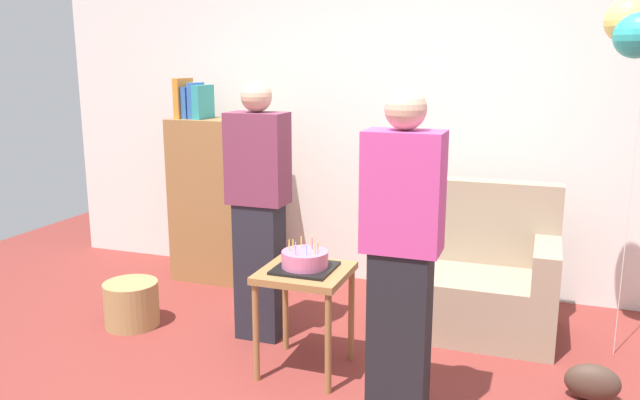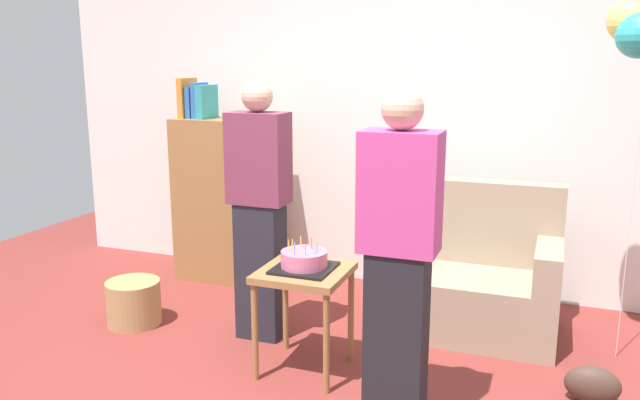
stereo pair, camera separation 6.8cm
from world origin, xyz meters
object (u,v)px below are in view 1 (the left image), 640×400
object	(u,v)px
person_holding_cake	(401,261)
balloon_bunch	(632,28)
wicker_basket	(132,304)
handbag	(592,382)
side_table	(305,285)
bookshelf	(222,198)
person_blowing_candles	(259,211)
birthday_cake	(305,261)
couch	(470,278)

from	to	relation	value
person_holding_cake	balloon_bunch	xyz separation A→B (m)	(1.00, 1.21, 1.09)
wicker_basket	handbag	size ratio (longest dim) A/B	1.29
wicker_basket	side_table	bearing A→B (deg)	-8.47
side_table	handbag	distance (m)	1.60
bookshelf	person_blowing_candles	world-z (taller)	person_blowing_candles
birthday_cake	balloon_bunch	distance (m)	2.22
bookshelf	handbag	xyz separation A→B (m)	(2.72, -1.05, -0.57)
couch	birthday_cake	distance (m)	1.28
bookshelf	wicker_basket	world-z (taller)	bookshelf
birthday_cake	person_holding_cake	bearing A→B (deg)	-30.05
couch	handbag	size ratio (longest dim) A/B	3.93
couch	person_holding_cake	world-z (taller)	person_holding_cake
birthday_cake	person_holding_cake	distance (m)	0.74
couch	person_blowing_candles	xyz separation A→B (m)	(-1.24, -0.61, 0.49)
balloon_bunch	birthday_cake	bearing A→B (deg)	-152.35
couch	person_holding_cake	size ratio (longest dim) A/B	0.67
balloon_bunch	handbag	bearing A→B (deg)	-97.23
side_table	handbag	world-z (taller)	side_table
handbag	side_table	bearing A→B (deg)	-173.11
birthday_cake	wicker_basket	bearing A→B (deg)	171.53
person_blowing_candles	handbag	bearing A→B (deg)	4.80
bookshelf	side_table	size ratio (longest dim) A/B	2.66
balloon_bunch	person_holding_cake	bearing A→B (deg)	-129.61
side_table	person_holding_cake	bearing A→B (deg)	-30.05
bookshelf	person_blowing_candles	xyz separation A→B (m)	(0.75, -0.90, 0.16)
person_blowing_candles	handbag	distance (m)	2.11
birthday_cake	couch	bearing A→B (deg)	49.46
wicker_basket	balloon_bunch	size ratio (longest dim) A/B	0.17
couch	handbag	world-z (taller)	couch
birthday_cake	person_blowing_candles	size ratio (longest dim) A/B	0.20
birthday_cake	balloon_bunch	size ratio (longest dim) A/B	0.15
balloon_bunch	person_blowing_candles	bearing A→B (deg)	-165.98
couch	handbag	distance (m)	1.08
wicker_basket	handbag	xyz separation A→B (m)	(2.86, -0.01, -0.05)
person_holding_cake	handbag	xyz separation A→B (m)	(0.92, 0.54, -0.73)
person_blowing_candles	person_holding_cake	bearing A→B (deg)	-24.21
couch	side_table	bearing A→B (deg)	-130.54
handbag	birthday_cake	bearing A→B (deg)	-173.11
bookshelf	person_holding_cake	size ratio (longest dim) A/B	0.99
person_holding_cake	handbag	distance (m)	1.29
bookshelf	side_table	bearing A→B (deg)	-46.33
side_table	couch	bearing A→B (deg)	49.46
bookshelf	side_table	xyz separation A→B (m)	(1.18, -1.24, -0.16)
side_table	bookshelf	bearing A→B (deg)	133.67
person_holding_cake	couch	bearing A→B (deg)	-112.23
bookshelf	balloon_bunch	size ratio (longest dim) A/B	0.77
handbag	balloon_bunch	bearing A→B (deg)	82.77
birthday_cake	wicker_basket	size ratio (longest dim) A/B	0.89
birthday_cake	wicker_basket	world-z (taller)	birthday_cake
side_table	person_holding_cake	distance (m)	0.79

